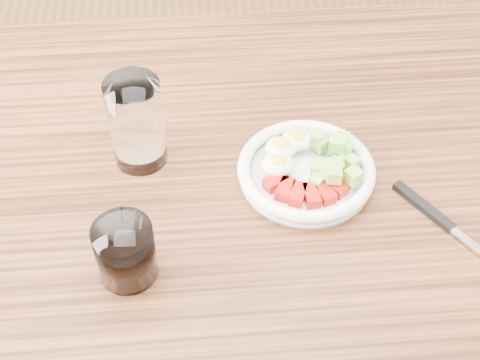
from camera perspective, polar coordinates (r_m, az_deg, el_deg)
name	(u,v)px	position (r m, az deg, el deg)	size (l,w,h in m)	color
dining_table	(247,244)	(0.99, 0.63, -5.49)	(1.50, 0.90, 0.77)	brown
bowl	(306,169)	(0.93, 5.67, 0.95)	(0.19, 0.19, 0.05)	white
fork	(439,219)	(0.92, 16.65, -3.19)	(0.13, 0.18, 0.01)	black
water_glass	(136,123)	(0.93, -8.83, 4.85)	(0.08, 0.08, 0.14)	white
coffee_glass	(126,252)	(0.82, -9.74, -6.08)	(0.07, 0.07, 0.08)	white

